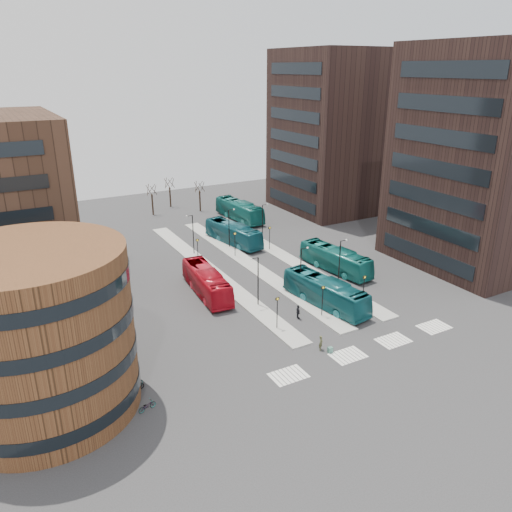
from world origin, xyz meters
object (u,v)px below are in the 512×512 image
red_bus (207,282)px  commuter_a (219,300)px  traveller (321,343)px  commuter_b (298,312)px  teal_bus_d (239,210)px  commuter_c (316,290)px  teal_bus_b (233,233)px  teal_bus_a (325,292)px  teal_bus_c (335,259)px  suitcase (330,350)px  bicycle_far (134,383)px  bicycle_near (147,406)px  bicycle_mid (136,387)px

red_bus → commuter_a: 4.13m
traveller → commuter_b: size_ratio=0.95×
traveller → teal_bus_d: bearing=34.3°
commuter_b → commuter_c: size_ratio=1.14×
teal_bus_b → commuter_c: bearing=-99.5°
teal_bus_a → teal_bus_b: size_ratio=1.02×
teal_bus_d → commuter_b: size_ratio=7.58×
teal_bus_c → commuter_a: teal_bus_c is taller
teal_bus_b → traveller: bearing=-111.5°
commuter_c → traveller: bearing=-14.1°
teal_bus_a → traveller: size_ratio=7.70×
teal_bus_d → commuter_b: bearing=-112.4°
red_bus → teal_bus_a: teal_bus_a is taller
suitcase → commuter_c: size_ratio=0.40×
teal_bus_b → commuter_b: 27.10m
suitcase → bicycle_far: 19.18m
traveller → bicycle_near: (-18.25, -0.71, -0.37)m
commuter_a → bicycle_mid: 17.57m
teal_bus_c → commuter_a: (-19.05, -2.41, -0.77)m
commuter_a → bicycle_near: 19.69m
red_bus → teal_bus_a: size_ratio=0.97×
red_bus → bicycle_far: size_ratio=7.48×
teal_bus_b → teal_bus_a: bearing=-100.9°
suitcase → commuter_b: commuter_b is taller
bicycle_near → bicycle_mid: size_ratio=1.11×
traveller → teal_bus_a: bearing=12.8°
traveller → suitcase: bearing=-97.6°
red_bus → teal_bus_c: (18.82, -1.64, 0.01)m
commuter_c → bicycle_far: bearing=-54.0°
teal_bus_a → traveller: 10.31m
teal_bus_d → bicycle_mid: 53.33m
suitcase → teal_bus_a: (5.90, 8.90, 1.42)m
bicycle_far → bicycle_near: bearing=-176.7°
red_bus → bicycle_near: bearing=-121.5°
bicycle_mid → bicycle_far: bearing=-8.4°
bicycle_near → bicycle_far: (0.00, 3.76, -0.01)m
red_bus → teal_bus_c: teal_bus_c is taller
red_bus → teal_bus_a: 14.80m
teal_bus_c → traveller: (-14.14, -16.17, -0.87)m
traveller → bicycle_far: traveller is taller
teal_bus_a → commuter_b: (-4.72, -1.31, -0.87)m
teal_bus_d → bicycle_far: bearing=-132.3°
traveller → bicycle_near: bearing=143.7°
teal_bus_a → bicycle_near: 26.20m
teal_bus_b → commuter_c: size_ratio=8.20×
red_bus → traveller: red_bus is taller
commuter_b → suitcase: bearing=-174.7°
teal_bus_a → bicycle_far: size_ratio=7.70×
teal_bus_a → commuter_c: size_ratio=8.33×
bicycle_mid → teal_bus_a: bearing=-85.4°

